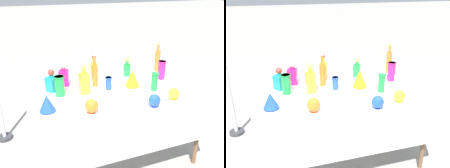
{
  "view_description": "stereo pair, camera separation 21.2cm",
  "coord_description": "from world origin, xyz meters",
  "views": [
    {
      "loc": [
        -0.89,
        -2.22,
        1.85
      ],
      "look_at": [
        0.0,
        0.0,
        0.86
      ],
      "focal_mm": 40.0,
      "sensor_mm": 36.0,
      "label": 1
    },
    {
      "loc": [
        -0.69,
        -2.29,
        1.85
      ],
      "look_at": [
        0.0,
        0.0,
        0.86
      ],
      "focal_mm": 40.0,
      "sensor_mm": 36.0,
      "label": 2
    }
  ],
  "objects": [
    {
      "name": "price_tag_center",
      "position": [
        -0.32,
        -0.51,
        0.78
      ],
      "size": [
        0.06,
        0.02,
        0.03
      ],
      "primitive_type": "cube",
      "rotation": [
        -0.21,
        0.0,
        0.1
      ],
      "color": "white",
      "rests_on": "display_table"
    },
    {
      "name": "display_table",
      "position": [
        0.0,
        -0.04,
        0.7
      ],
      "size": [
        1.73,
        1.21,
        0.76
      ],
      "color": "white",
      "rests_on": "ground"
    },
    {
      "name": "square_decanter_1",
      "position": [
        -0.42,
        0.38,
        0.88
      ],
      "size": [
        0.13,
        0.13,
        0.28
      ],
      "color": "#C61972",
      "rests_on": "display_table"
    },
    {
      "name": "round_bowl_1",
      "position": [
        -0.33,
        -0.34,
        0.83
      ],
      "size": [
        0.13,
        0.13,
        0.13
      ],
      "color": "orange",
      "rests_on": "display_table"
    },
    {
      "name": "fluted_vase_1",
      "position": [
        0.27,
        0.07,
        0.87
      ],
      "size": [
        0.16,
        0.16,
        0.2
      ],
      "color": "orange",
      "rests_on": "display_table"
    },
    {
      "name": "tall_bottle_1",
      "position": [
        0.8,
        0.42,
        0.92
      ],
      "size": [
        0.06,
        0.06,
        0.39
      ],
      "color": "orange",
      "rests_on": "display_table"
    },
    {
      "name": "tall_bottle_2",
      "position": [
        -0.05,
        0.43,
        0.88
      ],
      "size": [
        0.09,
        0.09,
        0.31
      ],
      "color": "orange",
      "rests_on": "display_table"
    },
    {
      "name": "square_decanter_3",
      "position": [
        -0.57,
        0.28,
        0.86
      ],
      "size": [
        0.15,
        0.15,
        0.24
      ],
      "color": "teal",
      "rests_on": "display_table"
    },
    {
      "name": "fluted_vase_0",
      "position": [
        -0.69,
        -0.17,
        0.85
      ],
      "size": [
        0.15,
        0.15,
        0.16
      ],
      "color": "blue",
      "rests_on": "display_table"
    },
    {
      "name": "price_tag_left",
      "position": [
        0.49,
        -0.52,
        0.78
      ],
      "size": [
        0.05,
        0.02,
        0.04
      ],
      "primitive_type": "cube",
      "rotation": [
        -0.21,
        0.0,
        -0.22
      ],
      "color": "white",
      "rests_on": "display_table"
    },
    {
      "name": "square_decanter_2",
      "position": [
        0.36,
        0.41,
        0.86
      ],
      "size": [
        0.11,
        0.11,
        0.24
      ],
      "color": "#198C38",
      "rests_on": "display_table"
    },
    {
      "name": "slender_vase_1",
      "position": [
        -0.0,
        0.1,
        0.84
      ],
      "size": [
        0.08,
        0.08,
        0.14
      ],
      "color": "blue",
      "rests_on": "display_table"
    },
    {
      "name": "tall_bottle_0",
      "position": [
        -0.11,
        0.23,
        0.92
      ],
      "size": [
        0.06,
        0.06,
        0.39
      ],
      "color": "orange",
      "rests_on": "display_table"
    },
    {
      "name": "slender_vase_2",
      "position": [
        0.7,
        0.16,
        0.88
      ],
      "size": [
        0.09,
        0.09,
        0.22
      ],
      "color": "#C61972",
      "rests_on": "display_table"
    },
    {
      "name": "round_bowl_2",
      "position": [
        0.51,
        -0.38,
        0.82
      ],
      "size": [
        0.11,
        0.11,
        0.12
      ],
      "color": "yellow",
      "rests_on": "display_table"
    },
    {
      "name": "square_decanter_0",
      "position": [
        -0.27,
        0.1,
        0.89
      ],
      "size": [
        0.1,
        0.1,
        0.32
      ],
      "color": "yellow",
      "rests_on": "display_table"
    },
    {
      "name": "slender_vase_3",
      "position": [
        0.45,
        -0.1,
        0.86
      ],
      "size": [
        0.08,
        0.08,
        0.2
      ],
      "color": "#198C38",
      "rests_on": "display_table"
    },
    {
      "name": "round_bowl_0",
      "position": [
        0.25,
        -0.44,
        0.83
      ],
      "size": [
        0.12,
        0.12,
        0.13
      ],
      "color": "blue",
      "rests_on": "display_table"
    },
    {
      "name": "ground_plane",
      "position": [
        0.0,
        0.0,
        0.0
      ],
      "size": [
        40.0,
        40.0,
        0.0
      ],
      "primitive_type": "plane",
      "color": "gray"
    },
    {
      "name": "slender_vase_0",
      "position": [
        -0.52,
        0.13,
        0.87
      ],
      "size": [
        0.1,
        0.1,
        0.21
      ],
      "color": "#198C38",
      "rests_on": "display_table"
    }
  ]
}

